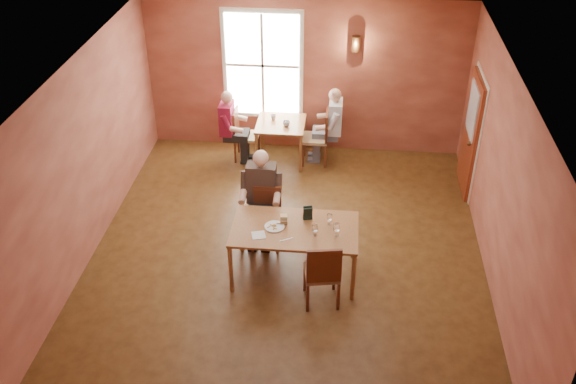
# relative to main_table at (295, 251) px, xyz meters

# --- Properties ---
(ground) EXTENTS (6.00, 7.00, 0.01)m
(ground) POSITION_rel_main_table_xyz_m (-0.16, 0.41, -0.42)
(ground) COLOR brown
(ground) RESTS_ON ground
(wall_back) EXTENTS (6.00, 0.04, 3.00)m
(wall_back) POSITION_rel_main_table_xyz_m (-0.16, 3.91, 1.08)
(wall_back) COLOR brown
(wall_back) RESTS_ON ground
(wall_front) EXTENTS (6.00, 0.04, 3.00)m
(wall_front) POSITION_rel_main_table_xyz_m (-0.16, -3.09, 1.08)
(wall_front) COLOR brown
(wall_front) RESTS_ON ground
(wall_left) EXTENTS (0.04, 7.00, 3.00)m
(wall_left) POSITION_rel_main_table_xyz_m (-3.16, 0.41, 1.08)
(wall_left) COLOR brown
(wall_left) RESTS_ON ground
(wall_right) EXTENTS (0.04, 7.00, 3.00)m
(wall_right) POSITION_rel_main_table_xyz_m (2.84, 0.41, 1.08)
(wall_right) COLOR brown
(wall_right) RESTS_ON ground
(ceiling) EXTENTS (6.00, 7.00, 0.04)m
(ceiling) POSITION_rel_main_table_xyz_m (-0.16, 0.41, 2.58)
(ceiling) COLOR white
(ceiling) RESTS_ON wall_back
(window) EXTENTS (1.36, 0.10, 1.96)m
(window) POSITION_rel_main_table_xyz_m (-0.96, 3.86, 1.28)
(window) COLOR white
(window) RESTS_ON wall_back
(door) EXTENTS (0.12, 1.04, 2.10)m
(door) POSITION_rel_main_table_xyz_m (2.78, 2.71, 0.63)
(door) COLOR maroon
(door) RESTS_ON ground
(wall_sconce) EXTENTS (0.16, 0.16, 0.28)m
(wall_sconce) POSITION_rel_main_table_xyz_m (0.74, 3.81, 1.78)
(wall_sconce) COLOR brown
(wall_sconce) RESTS_ON wall_back
(main_table) EXTENTS (1.80, 1.01, 0.84)m
(main_table) POSITION_rel_main_table_xyz_m (0.00, 0.00, 0.00)
(main_table) COLOR brown
(main_table) RESTS_ON ground
(chair_diner_main) EXTENTS (0.43, 0.43, 0.98)m
(chair_diner_main) POSITION_rel_main_table_xyz_m (-0.50, 0.65, 0.07)
(chair_diner_main) COLOR #562B15
(chair_diner_main) RESTS_ON ground
(diner_main) EXTENTS (0.59, 0.59, 1.49)m
(diner_main) POSITION_rel_main_table_xyz_m (-0.50, 0.62, 0.32)
(diner_main) COLOR black
(diner_main) RESTS_ON ground
(chair_empty) EXTENTS (0.54, 0.54, 1.06)m
(chair_empty) POSITION_rel_main_table_xyz_m (0.42, -0.53, 0.11)
(chair_empty) COLOR #4F2F1A
(chair_empty) RESTS_ON ground
(plate_food) EXTENTS (0.35, 0.35, 0.04)m
(plate_food) POSITION_rel_main_table_xyz_m (-0.29, -0.01, 0.44)
(plate_food) COLOR silver
(plate_food) RESTS_ON main_table
(sandwich) EXTENTS (0.11, 0.11, 0.12)m
(sandwich) POSITION_rel_main_table_xyz_m (-0.16, 0.09, 0.48)
(sandwich) COLOR #DEAA6E
(sandwich) RESTS_ON main_table
(goblet_a) EXTENTS (0.09, 0.09, 0.19)m
(goblet_a) POSITION_rel_main_table_xyz_m (0.48, 0.14, 0.52)
(goblet_a) COLOR white
(goblet_a) RESTS_ON main_table
(goblet_b) EXTENTS (0.11, 0.11, 0.22)m
(goblet_b) POSITION_rel_main_table_xyz_m (0.59, -0.12, 0.53)
(goblet_b) COLOR silver
(goblet_b) RESTS_ON main_table
(goblet_c) EXTENTS (0.10, 0.10, 0.19)m
(goblet_c) POSITION_rel_main_table_xyz_m (0.29, -0.14, 0.52)
(goblet_c) COLOR white
(goblet_c) RESTS_ON main_table
(menu_stand) EXTENTS (0.14, 0.10, 0.22)m
(menu_stand) POSITION_rel_main_table_xyz_m (0.17, 0.23, 0.53)
(menu_stand) COLOR black
(menu_stand) RESTS_ON main_table
(knife) EXTENTS (0.19, 0.12, 0.00)m
(knife) POSITION_rel_main_table_xyz_m (-0.08, -0.27, 0.42)
(knife) COLOR silver
(knife) RESTS_ON main_table
(napkin) EXTENTS (0.23, 0.23, 0.01)m
(napkin) POSITION_rel_main_table_xyz_m (-0.49, -0.22, 0.43)
(napkin) COLOR white
(napkin) RESTS_ON main_table
(second_table) EXTENTS (0.90, 0.90, 0.79)m
(second_table) POSITION_rel_main_table_xyz_m (-0.56, 3.33, -0.03)
(second_table) COLOR brown
(second_table) RESTS_ON ground
(chair_diner_white) EXTENTS (0.47, 0.47, 1.06)m
(chair_diner_white) POSITION_rel_main_table_xyz_m (0.09, 3.33, 0.11)
(chair_diner_white) COLOR #3E2113
(chair_diner_white) RESTS_ON ground
(diner_white) EXTENTS (0.57, 0.57, 1.43)m
(diner_white) POSITION_rel_main_table_xyz_m (0.12, 3.33, 0.29)
(diner_white) COLOR white
(diner_white) RESTS_ON ground
(chair_diner_maroon) EXTENTS (0.45, 0.45, 1.01)m
(chair_diner_maroon) POSITION_rel_main_table_xyz_m (-1.21, 3.33, 0.08)
(chair_diner_maroon) COLOR #482713
(chair_diner_maroon) RESTS_ON ground
(diner_maroon) EXTENTS (0.55, 0.55, 1.38)m
(diner_maroon) POSITION_rel_main_table_xyz_m (-1.24, 3.33, 0.27)
(diner_maroon) COLOR maroon
(diner_maroon) RESTS_ON ground
(cup_a) EXTENTS (0.17, 0.17, 0.10)m
(cup_a) POSITION_rel_main_table_xyz_m (-0.45, 3.21, 0.42)
(cup_a) COLOR silver
(cup_a) RESTS_ON second_table
(cup_b) EXTENTS (0.12, 0.12, 0.10)m
(cup_b) POSITION_rel_main_table_xyz_m (-0.72, 3.45, 0.42)
(cup_b) COLOR white
(cup_b) RESTS_ON second_table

